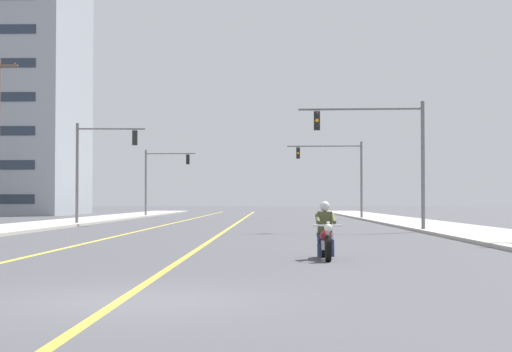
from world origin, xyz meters
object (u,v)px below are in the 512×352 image
Objects in this scene: traffic_signal_mid_left at (160,173)px; traffic_signal_near_right at (386,144)px; traffic_signal_near_left at (97,158)px; traffic_signal_mid_right at (339,167)px; motorcycle_with_rider at (325,236)px.

traffic_signal_near_right is at bearing -66.45° from traffic_signal_mid_left.
traffic_signal_near_right is 1.00× the size of traffic_signal_mid_left.
traffic_signal_near_left is 1.00× the size of traffic_signal_mid_right.
traffic_signal_mid_left is at bearing 147.33° from traffic_signal_mid_right.
traffic_signal_near_left is 25.77m from traffic_signal_mid_left.
motorcycle_with_rider is 0.35× the size of traffic_signal_mid_left.
traffic_signal_mid_left is (-15.75, 10.10, -0.08)m from traffic_signal_mid_right.
traffic_signal_mid_left is at bearing 113.55° from traffic_signal_near_right.
traffic_signal_near_left is at bearing -135.72° from traffic_signal_mid_right.
traffic_signal_mid_right is at bearing -32.67° from traffic_signal_mid_left.
motorcycle_with_rider is at bearing -67.06° from traffic_signal_near_left.
motorcycle_with_rider is 18.74m from traffic_signal_near_right.
traffic_signal_near_left is 22.44m from traffic_signal_mid_right.
traffic_signal_near_left is (-11.97, 28.27, 3.47)m from motorcycle_with_rider.
motorcycle_with_rider is 0.35× the size of traffic_signal_mid_right.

